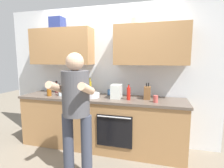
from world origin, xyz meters
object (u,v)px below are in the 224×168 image
(bottle_soy, at_px, (73,91))
(bottle_syrup, at_px, (49,91))
(person_standing, at_px, (76,106))
(bottle_oil, at_px, (90,88))
(cup_ceramic, at_px, (156,99))
(grocery_bag_produce, at_px, (116,91))
(bottle_hotsauce, at_px, (129,93))
(bottle_water, at_px, (60,91))
(bottle_wine, at_px, (57,88))
(knife_block, at_px, (147,93))
(mixing_bowl, at_px, (92,95))
(cup_tea, at_px, (110,92))

(bottle_soy, bearing_deg, bottle_syrup, -149.17)
(person_standing, height_order, bottle_oil, person_standing)
(cup_ceramic, xyz_separation_m, grocery_bag_produce, (-0.64, 0.12, 0.06))
(bottle_hotsauce, relative_size, cup_ceramic, 2.42)
(bottle_water, xyz_separation_m, bottle_oil, (0.49, 0.21, 0.04))
(bottle_wine, relative_size, bottle_hotsauce, 0.89)
(knife_block, bearing_deg, bottle_wine, 175.61)
(bottle_syrup, xyz_separation_m, mixing_bowl, (0.79, 0.08, -0.05))
(bottle_oil, height_order, cup_tea, bottle_oil)
(person_standing, height_order, mixing_bowl, person_standing)
(bottle_wine, xyz_separation_m, bottle_hotsauce, (1.47, -0.26, 0.02))
(bottle_syrup, distance_m, bottle_water, 0.19)
(mixing_bowl, height_order, knife_block, knife_block)
(cup_tea, bearing_deg, bottle_syrup, -161.81)
(bottle_soy, relative_size, knife_block, 0.77)
(bottle_water, height_order, bottle_oil, bottle_oil)
(cup_ceramic, bearing_deg, bottle_oil, 167.22)
(bottle_wine, height_order, cup_ceramic, bottle_wine)
(bottle_water, relative_size, knife_block, 0.82)
(cup_tea, height_order, knife_block, knife_block)
(bottle_hotsauce, xyz_separation_m, cup_ceramic, (0.42, -0.06, -0.05))
(mixing_bowl, xyz_separation_m, grocery_bag_produce, (0.41, 0.05, 0.08))
(bottle_soy, bearing_deg, cup_ceramic, -7.73)
(bottle_hotsauce, relative_size, bottle_oil, 0.81)
(bottle_syrup, relative_size, cup_tea, 2.16)
(bottle_soy, height_order, cup_ceramic, bottle_soy)
(person_standing, relative_size, mixing_bowl, 6.55)
(bottle_syrup, bearing_deg, cup_ceramic, 0.25)
(bottle_syrup, height_order, bottle_hotsauce, bottle_hotsauce)
(bottle_hotsauce, distance_m, grocery_bag_produce, 0.22)
(bottle_oil, xyz_separation_m, cup_ceramic, (1.16, -0.26, -0.08))
(mixing_bowl, bearing_deg, bottle_oil, 121.29)
(grocery_bag_produce, bearing_deg, cup_tea, 130.58)
(bottle_syrup, distance_m, cup_ceramic, 1.83)
(bottle_wine, bearing_deg, bottle_syrup, -79.90)
(cup_ceramic, relative_size, grocery_bag_produce, 0.46)
(bottle_soy, bearing_deg, grocery_bag_produce, -5.55)
(person_standing, distance_m, mixing_bowl, 0.80)
(bottle_syrup, distance_m, mixing_bowl, 0.79)
(bottle_wine, distance_m, cup_ceramic, 1.92)
(bottle_syrup, relative_size, mixing_bowl, 0.89)
(knife_block, bearing_deg, cup_tea, 168.02)
(bottle_syrup, distance_m, bottle_oil, 0.72)
(cup_tea, bearing_deg, mixing_bowl, -132.09)
(bottle_wine, bearing_deg, bottle_hotsauce, -10.01)
(person_standing, height_order, bottle_water, person_standing)
(knife_block, bearing_deg, bottle_syrup, -173.58)
(bottle_water, bearing_deg, bottle_soy, 41.95)
(bottle_water, xyz_separation_m, grocery_bag_produce, (1.01, 0.07, 0.02))
(bottle_wine, bearing_deg, bottle_oil, -4.17)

